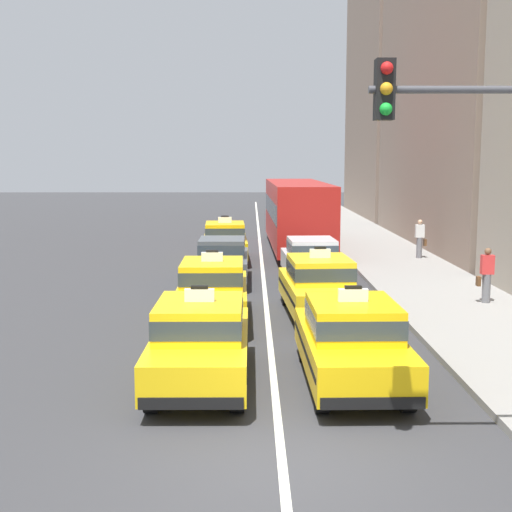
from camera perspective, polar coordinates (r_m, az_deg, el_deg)
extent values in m
plane|color=#353538|center=(10.29, 2.19, -16.91)|extent=(160.00, 160.00, 0.00)
cube|color=silver|center=(29.64, 0.46, -0.37)|extent=(0.14, 80.00, 0.01)
cube|color=gray|center=(25.42, 13.37, -1.83)|extent=(4.00, 90.00, 0.15)
cylinder|color=black|center=(15.15, -6.94, -7.39)|extent=(0.24, 0.64, 0.64)
cylinder|color=black|center=(15.06, -1.31, -7.44)|extent=(0.24, 0.64, 0.64)
cylinder|color=black|center=(12.26, -8.58, -11.19)|extent=(0.24, 0.64, 0.64)
cylinder|color=black|center=(12.14, -1.53, -11.29)|extent=(0.24, 0.64, 0.64)
cube|color=yellow|center=(13.52, -4.57, -7.72)|extent=(1.80, 4.50, 0.70)
cube|color=black|center=(13.51, -4.57, -7.52)|extent=(1.82, 4.14, 0.10)
cube|color=yellow|center=(13.21, -4.65, -5.10)|extent=(1.60, 2.10, 0.64)
cube|color=#2D3842|center=(13.21, -4.65, -5.10)|extent=(1.62, 2.12, 0.35)
cube|color=white|center=(13.12, -4.67, -3.23)|extent=(0.56, 0.12, 0.24)
cube|color=black|center=(13.09, -4.68, -2.59)|extent=(0.32, 0.11, 0.06)
cube|color=black|center=(15.72, -3.98, -6.41)|extent=(1.71, 0.14, 0.20)
cube|color=black|center=(11.50, -5.36, -11.91)|extent=(1.71, 0.14, 0.20)
cylinder|color=black|center=(20.13, -5.49, -3.51)|extent=(0.25, 0.64, 0.64)
cylinder|color=black|center=(20.07, -1.28, -3.51)|extent=(0.25, 0.64, 0.64)
cylinder|color=black|center=(17.15, -6.26, -5.55)|extent=(0.25, 0.64, 0.64)
cylinder|color=black|center=(17.09, -1.30, -5.56)|extent=(0.25, 0.64, 0.64)
cube|color=yellow|center=(18.52, -3.58, -3.40)|extent=(1.86, 4.52, 0.70)
cube|color=black|center=(18.51, -3.58, -3.25)|extent=(1.88, 4.16, 0.10)
cube|color=yellow|center=(18.25, -3.62, -1.43)|extent=(1.63, 2.12, 0.64)
cube|color=#2D3842|center=(18.25, -3.62, -1.43)|extent=(1.65, 2.14, 0.35)
cube|color=white|center=(18.18, -3.63, -0.06)|extent=(0.56, 0.13, 0.24)
cube|color=black|center=(18.16, -3.63, 0.41)|extent=(0.32, 0.11, 0.06)
cube|color=black|center=(20.74, -3.32, -2.86)|extent=(1.71, 0.16, 0.20)
cube|color=black|center=(16.42, -3.89, -5.78)|extent=(1.71, 0.16, 0.20)
cylinder|color=black|center=(25.78, -4.26, -0.95)|extent=(0.24, 0.64, 0.64)
cylinder|color=black|center=(25.72, -1.05, -0.95)|extent=(0.24, 0.64, 0.64)
cylinder|color=black|center=(22.99, -4.73, -2.05)|extent=(0.24, 0.64, 0.64)
cylinder|color=black|center=(22.92, -1.13, -2.05)|extent=(0.24, 0.64, 0.64)
cube|color=#4C5156|center=(24.29, -2.79, -0.70)|extent=(1.76, 4.30, 0.66)
cube|color=#4C5156|center=(24.10, -2.81, 0.74)|extent=(1.56, 1.90, 0.60)
cube|color=#2D3842|center=(24.10, -2.81, 0.74)|extent=(1.58, 1.92, 0.33)
cylinder|color=black|center=(30.91, -3.93, 0.56)|extent=(0.26, 0.65, 0.64)
cylinder|color=black|center=(30.91, -1.19, 0.57)|extent=(0.26, 0.65, 0.64)
cylinder|color=black|center=(27.88, -4.07, -0.26)|extent=(0.26, 0.65, 0.64)
cylinder|color=black|center=(27.88, -1.04, -0.24)|extent=(0.26, 0.65, 0.64)
cube|color=yellow|center=(29.34, -2.56, 0.85)|extent=(1.97, 4.57, 0.70)
cube|color=black|center=(29.33, -2.56, 0.95)|extent=(1.98, 4.21, 0.10)
cube|color=yellow|center=(29.11, -2.57, 2.12)|extent=(1.68, 2.16, 0.64)
cube|color=#2D3842|center=(29.11, -2.57, 2.12)|extent=(1.70, 2.18, 0.35)
cube|color=white|center=(29.07, -2.58, 2.99)|extent=(0.56, 0.14, 0.24)
cube|color=black|center=(29.06, -2.58, 3.28)|extent=(0.32, 0.12, 0.06)
cube|color=black|center=(31.56, -2.56, 0.90)|extent=(1.71, 0.21, 0.20)
cube|color=black|center=(27.18, -2.56, -0.25)|extent=(1.71, 0.21, 0.20)
cylinder|color=black|center=(15.07, 4.04, -7.44)|extent=(0.25, 0.64, 0.64)
cylinder|color=black|center=(15.28, 9.60, -7.32)|extent=(0.25, 0.64, 0.64)
cylinder|color=black|center=(12.17, 5.43, -11.27)|extent=(0.25, 0.64, 0.64)
cylinder|color=black|center=(12.43, 12.33, -11.01)|extent=(0.25, 0.64, 0.64)
cube|color=yellow|center=(13.61, 7.79, -7.67)|extent=(1.88, 4.53, 0.70)
cube|color=black|center=(13.60, 7.80, -7.47)|extent=(1.90, 4.17, 0.10)
cube|color=yellow|center=(13.30, 7.95, -5.06)|extent=(1.64, 2.13, 0.64)
cube|color=#2D3842|center=(13.30, 7.95, -5.06)|extent=(1.66, 2.15, 0.35)
cube|color=white|center=(13.21, 7.99, -3.20)|extent=(0.56, 0.13, 0.24)
cube|color=black|center=(13.18, 8.00, -2.56)|extent=(0.32, 0.12, 0.06)
cube|color=black|center=(15.79, 6.49, -6.38)|extent=(1.71, 0.17, 0.20)
cube|color=black|center=(11.62, 9.54, -11.79)|extent=(1.71, 0.17, 0.20)
cylinder|color=black|center=(20.68, 2.50, -3.17)|extent=(0.28, 0.65, 0.64)
cylinder|color=black|center=(20.88, 6.54, -3.10)|extent=(0.28, 0.65, 0.64)
cylinder|color=black|center=(17.70, 3.55, -5.09)|extent=(0.28, 0.65, 0.64)
cylinder|color=black|center=(17.95, 8.25, -4.98)|extent=(0.28, 0.65, 0.64)
cube|color=yellow|center=(19.21, 5.18, -3.00)|extent=(2.05, 4.59, 0.70)
cube|color=black|center=(19.20, 5.18, -2.85)|extent=(2.05, 4.24, 0.10)
cube|color=yellow|center=(18.95, 5.28, -1.09)|extent=(1.72, 2.19, 0.64)
cube|color=#2D3842|center=(18.95, 5.28, -1.09)|extent=(1.74, 2.21, 0.35)
cube|color=white|center=(18.89, 5.29, 0.22)|extent=(0.57, 0.15, 0.24)
cube|color=black|center=(18.87, 5.30, 0.67)|extent=(0.33, 0.13, 0.06)
cube|color=black|center=(21.41, 4.27, -2.53)|extent=(1.72, 0.24, 0.20)
cube|color=black|center=(17.13, 6.30, -5.23)|extent=(1.72, 0.24, 0.20)
cylinder|color=black|center=(25.65, 2.53, -0.98)|extent=(0.27, 0.65, 0.64)
cylinder|color=black|center=(25.83, 5.72, -0.95)|extent=(0.27, 0.65, 0.64)
cylinder|color=black|center=(22.87, 3.22, -2.09)|extent=(0.27, 0.65, 0.64)
cylinder|color=black|center=(23.07, 6.79, -2.04)|extent=(0.27, 0.65, 0.64)
cube|color=silver|center=(24.29, 4.56, -0.72)|extent=(1.96, 4.38, 0.66)
cube|color=silver|center=(24.11, 4.60, 0.73)|extent=(1.65, 1.97, 0.60)
cube|color=#2D3842|center=(24.11, 4.60, 0.73)|extent=(1.67, 1.99, 0.33)
cylinder|color=black|center=(36.39, 1.35, 1.70)|extent=(0.25, 0.64, 0.64)
cylinder|color=black|center=(36.54, 4.49, 1.71)|extent=(0.25, 0.64, 0.64)
cylinder|color=black|center=(29.73, 1.99, 0.27)|extent=(0.25, 0.64, 0.64)
cylinder|color=black|center=(29.91, 5.82, 0.28)|extent=(0.25, 0.64, 0.64)
cube|color=#B21E19|center=(32.98, 3.39, 3.56)|extent=(2.72, 11.25, 2.90)
cube|color=#2D3842|center=(32.96, 3.39, 4.00)|extent=(2.73, 10.80, 0.84)
cube|color=black|center=(38.43, 2.70, 5.99)|extent=(2.13, 0.12, 0.36)
cylinder|color=slate|center=(21.34, 18.42, -2.54)|extent=(0.24, 0.24, 0.85)
cube|color=red|center=(21.22, 18.50, -0.67)|extent=(0.36, 0.22, 0.56)
sphere|color=brown|center=(21.17, 18.55, 0.37)|extent=(0.20, 0.20, 0.20)
cube|color=brown|center=(21.23, 17.83, -1.98)|extent=(0.10, 0.20, 0.28)
cylinder|color=slate|center=(30.10, 13.28, 0.67)|extent=(0.24, 0.24, 0.88)
cube|color=silver|center=(30.02, 13.33, 2.02)|extent=(0.36, 0.22, 0.54)
sphere|color=tan|center=(29.98, 13.35, 2.74)|extent=(0.20, 0.20, 0.20)
cube|color=brown|center=(30.13, 13.74, 1.09)|extent=(0.10, 0.20, 0.28)
cylinder|color=#47474C|center=(9.46, 17.86, 12.89)|extent=(2.80, 0.10, 0.10)
cube|color=black|center=(9.16, 10.52, 13.31)|extent=(0.24, 0.24, 0.76)
sphere|color=red|center=(9.06, 10.72, 14.95)|extent=(0.16, 0.16, 0.16)
sphere|color=orange|center=(9.03, 10.68, 13.38)|extent=(0.16, 0.16, 0.16)
sphere|color=green|center=(9.01, 10.64, 11.80)|extent=(0.16, 0.16, 0.16)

